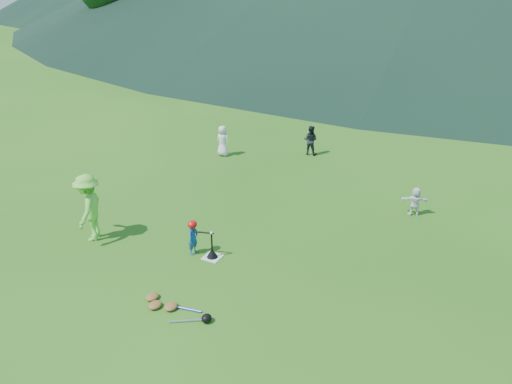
% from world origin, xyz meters
% --- Properties ---
extents(ground, '(120.00, 120.00, 0.00)m').
position_xyz_m(ground, '(0.00, 0.00, 0.00)').
color(ground, '#245914').
rests_on(ground, ground).
extents(home_plate, '(0.45, 0.45, 0.02)m').
position_xyz_m(home_plate, '(0.00, 0.00, 0.01)').
color(home_plate, silver).
rests_on(home_plate, ground).
extents(baseball, '(0.08, 0.08, 0.08)m').
position_xyz_m(baseball, '(0.00, 0.00, 0.74)').
color(baseball, white).
rests_on(baseball, batting_tee).
extents(batter_child, '(0.23, 0.35, 0.95)m').
position_xyz_m(batter_child, '(-0.56, -0.04, 0.47)').
color(batter_child, '#14488B').
rests_on(batter_child, ground).
extents(adult_coach, '(1.17, 1.43, 1.92)m').
position_xyz_m(adult_coach, '(-3.53, -0.66, 0.96)').
color(adult_coach, '#70D83F').
rests_on(adult_coach, ground).
extents(fielder_a, '(0.63, 0.43, 1.25)m').
position_xyz_m(fielder_a, '(-3.81, 6.94, 0.62)').
color(fielder_a, white).
rests_on(fielder_a, ground).
extents(fielder_b, '(0.62, 0.50, 1.22)m').
position_xyz_m(fielder_b, '(-0.72, 8.70, 0.61)').
color(fielder_b, black).
rests_on(fielder_b, ground).
extents(fielder_d, '(0.89, 0.55, 0.91)m').
position_xyz_m(fielder_d, '(4.19, 5.00, 0.46)').
color(fielder_d, white).
rests_on(fielder_d, ground).
extents(batting_tee, '(0.30, 0.30, 0.68)m').
position_xyz_m(batting_tee, '(0.00, 0.00, 0.13)').
color(batting_tee, black).
rests_on(batting_tee, home_plate).
extents(batter_gear, '(0.73, 0.26, 0.31)m').
position_xyz_m(batter_gear, '(-0.53, -0.04, 0.85)').
color(batter_gear, red).
rests_on(batter_gear, ground).
extents(equipment_pile, '(1.80, 0.71, 0.19)m').
position_xyz_m(equipment_pile, '(0.33, -2.29, 0.07)').
color(equipment_pile, olive).
rests_on(equipment_pile, ground).
extents(outfield_fence, '(70.07, 0.08, 1.33)m').
position_xyz_m(outfield_fence, '(0.00, 28.00, 0.70)').
color(outfield_fence, gray).
rests_on(outfield_fence, ground).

